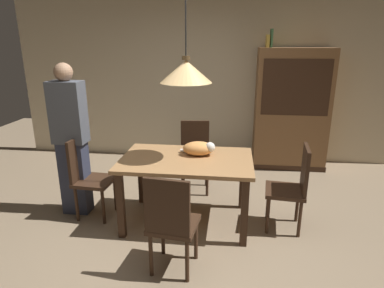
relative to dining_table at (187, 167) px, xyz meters
name	(u,v)px	position (x,y,z in m)	size (l,w,h in m)	color
ground	(187,243)	(0.06, -0.43, -0.65)	(10.00, 10.00, 0.00)	#847056
back_wall	(209,72)	(0.06, 2.22, 0.80)	(6.40, 0.10, 2.90)	beige
dining_table	(187,167)	(0.00, 0.00, 0.00)	(1.40, 0.90, 0.75)	#A87A4C
chair_near_front	(171,221)	(-0.01, -0.88, -0.14)	(0.44, 0.44, 0.93)	#382316
chair_left_side	(88,174)	(-1.13, 0.01, -0.14)	(0.43, 0.43, 0.93)	#382316
chair_right_side	(293,185)	(1.13, -0.01, -0.14)	(0.44, 0.44, 0.93)	#382316
chair_far_back	(195,153)	(-0.01, 0.88, -0.14)	(0.44, 0.44, 0.93)	#382316
cat_sleeping	(199,148)	(0.13, 0.13, 0.18)	(0.39, 0.25, 0.16)	#E59951
pendant_lamp	(186,71)	(0.00, 0.00, 1.01)	(0.52, 0.52, 1.30)	#E5B775
hutch_bookcase	(291,112)	(1.37, 1.89, 0.24)	(1.12, 0.45, 1.85)	brown
book_yellow_short	(268,41)	(0.94, 1.89, 1.29)	(0.04, 0.20, 0.18)	gold
book_green_slim	(271,38)	(1.00, 1.89, 1.33)	(0.03, 0.20, 0.26)	#427A4C
person_standing	(71,141)	(-1.32, 0.07, 0.23)	(0.36, 0.22, 1.73)	#2D3347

